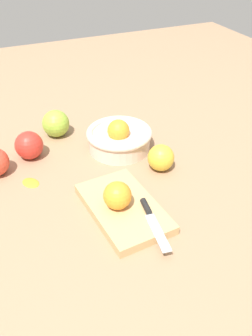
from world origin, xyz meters
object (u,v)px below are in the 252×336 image
at_px(knife, 151,217).
at_px(apple_front_left_2, 29,145).
at_px(bowl, 119,138).
at_px(apple_mid_left, 56,124).
at_px(apple_back_center, 161,158).
at_px(cutting_board, 123,208).
at_px(orange_on_board, 117,195).

bearing_deg(knife, apple_front_left_2, -153.85).
distance_m(bowl, knife, 0.32).
distance_m(apple_mid_left, apple_back_center, 0.35).
height_order(knife, apple_mid_left, apple_mid_left).
bearing_deg(knife, cutting_board, -151.18).
bearing_deg(cutting_board, bowl, 159.25).
height_order(bowl, cutting_board, bowl).
xyz_separation_m(knife, apple_front_left_2, (-0.38, -0.19, 0.01)).
bearing_deg(bowl, apple_mid_left, -135.53).
relative_size(apple_mid_left, apple_back_center, 1.15).
xyz_separation_m(bowl, apple_back_center, (0.14, 0.06, -0.00)).
bearing_deg(apple_front_left_2, apple_mid_left, 131.75).
relative_size(knife, apple_back_center, 2.19).
bearing_deg(bowl, apple_front_left_2, -103.80).
relative_size(cutting_board, apple_front_left_2, 3.08).
relative_size(bowl, knife, 1.20).
height_order(orange_on_board, apple_mid_left, orange_on_board).
relative_size(orange_on_board, apple_mid_left, 0.78).
xyz_separation_m(cutting_board, apple_front_left_2, (-0.31, -0.15, 0.03)).
bearing_deg(apple_mid_left, knife, 10.54).
xyz_separation_m(bowl, knife, (0.32, -0.06, -0.01)).
relative_size(cutting_board, orange_on_board, 3.75).
bearing_deg(bowl, orange_on_board, -23.53).
bearing_deg(bowl, cutting_board, -20.75).
height_order(bowl, knife, bowl).
bearing_deg(apple_back_center, bowl, -155.13).
xyz_separation_m(bowl, apple_front_left_2, (-0.06, -0.24, 0.00)).
bearing_deg(cutting_board, apple_back_center, 126.40).
bearing_deg(apple_front_left_2, knife, 26.15).
distance_m(cutting_board, knife, 0.08).
bearing_deg(apple_front_left_2, cutting_board, 25.56).
distance_m(cutting_board, apple_mid_left, 0.40).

